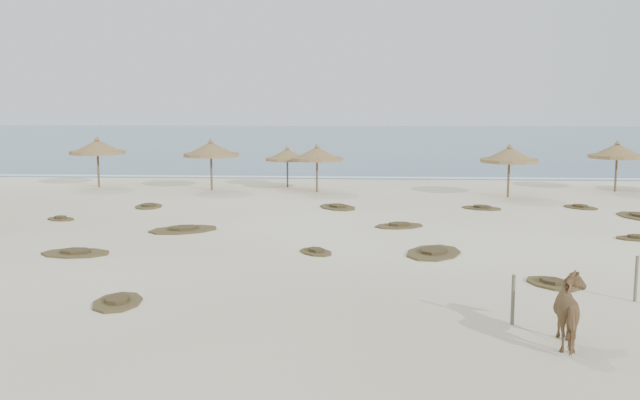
{
  "coord_description": "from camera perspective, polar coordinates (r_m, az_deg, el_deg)",
  "views": [
    {
      "loc": [
        0.17,
        -21.28,
        5.07
      ],
      "look_at": [
        -1.41,
        5.0,
        1.4
      ],
      "focal_mm": 40.0,
      "sensor_mm": 36.0,
      "label": 1
    }
  ],
  "objects": [
    {
      "name": "fence_post_near",
      "position": [
        16.96,
        15.18,
        -7.71
      ],
      "size": [
        0.11,
        0.11,
        1.16
      ],
      "primitive_type": "cylinder",
      "rotation": [
        0.0,
        0.0,
        -0.27
      ],
      "color": "#645C4B",
      "rests_on": "ground"
    },
    {
      "name": "palapa_4",
      "position": [
        38.84,
        14.91,
        3.45
      ],
      "size": [
        3.25,
        3.25,
        2.86
      ],
      "rotation": [
        0.0,
        0.0,
        -0.07
      ],
      "color": "brown",
      "rests_on": "ground"
    },
    {
      "name": "scrub_1",
      "position": [
        28.63,
        -10.86,
        -2.31
      ],
      "size": [
        3.32,
        2.96,
        0.16
      ],
      "rotation": [
        0.0,
        0.0,
        0.52
      ],
      "color": "brown",
      "rests_on": "ground"
    },
    {
      "name": "scrub_10",
      "position": [
        36.19,
        20.11,
        -0.53
      ],
      "size": [
        1.99,
        2.13,
        0.16
      ],
      "rotation": [
        0.0,
        0.0,
        2.2
      ],
      "color": "brown",
      "rests_on": "ground"
    },
    {
      "name": "palapa_5",
      "position": [
        43.21,
        22.68,
        3.59
      ],
      "size": [
        3.43,
        3.43,
        2.91
      ],
      "rotation": [
        0.0,
        0.0,
        -0.11
      ],
      "color": "brown",
      "rests_on": "ground"
    },
    {
      "name": "scrub_6",
      "position": [
        35.28,
        -13.55,
        -0.47
      ],
      "size": [
        1.54,
        2.13,
        0.16
      ],
      "rotation": [
        0.0,
        0.0,
        1.71
      ],
      "color": "brown",
      "rests_on": "ground"
    },
    {
      "name": "scrub_9",
      "position": [
        24.19,
        9.06,
        -4.15
      ],
      "size": [
        2.59,
        3.13,
        0.16
      ],
      "rotation": [
        0.0,
        0.0,
        1.21
      ],
      "color": "brown",
      "rests_on": "ground"
    },
    {
      "name": "palapa_1",
      "position": [
        41.04,
        -8.72,
        3.98
      ],
      "size": [
        3.88,
        3.88,
        2.97
      ],
      "rotation": [
        0.0,
        0.0,
        0.26
      ],
      "color": "brown",
      "rests_on": "ground"
    },
    {
      "name": "scrub_12",
      "position": [
        20.96,
        18.1,
        -6.33
      ],
      "size": [
        1.85,
        2.09,
        0.16
      ],
      "rotation": [
        0.0,
        0.0,
        2.08
      ],
      "color": "brown",
      "rests_on": "ground"
    },
    {
      "name": "fence_post_far",
      "position": [
        19.88,
        23.97,
        -5.79
      ],
      "size": [
        0.1,
        0.1,
        1.19
      ],
      "primitive_type": "cylinder",
      "rotation": [
        0.0,
        0.0,
        0.18
      ],
      "color": "#645C4B",
      "rests_on": "ground"
    },
    {
      "name": "palapa_2",
      "position": [
        42.03,
        -2.63,
        3.59
      ],
      "size": [
        2.84,
        2.84,
        2.44
      ],
      "rotation": [
        0.0,
        0.0,
        0.1
      ],
      "color": "brown",
      "rests_on": "ground"
    },
    {
      "name": "scrub_7",
      "position": [
        34.61,
        12.81,
        -0.6
      ],
      "size": [
        2.27,
        1.97,
        0.16
      ],
      "rotation": [
        0.0,
        0.0,
        2.68
      ],
      "color": "brown",
      "rests_on": "ground"
    },
    {
      "name": "scrub_0",
      "position": [
        25.19,
        -18.97,
        -4.0
      ],
      "size": [
        2.36,
        1.56,
        0.16
      ],
      "rotation": [
        0.0,
        0.0,
        3.12
      ],
      "color": "brown",
      "rests_on": "ground"
    },
    {
      "name": "scrub_3",
      "position": [
        29.15,
        6.36,
        -2.03
      ],
      "size": [
        2.41,
        2.01,
        0.16
      ],
      "rotation": [
        0.0,
        0.0,
        0.38
      ],
      "color": "brown",
      "rests_on": "ground"
    },
    {
      "name": "foam_line",
      "position": [
        47.55,
        3.22,
        1.81
      ],
      "size": [
        70.0,
        0.6,
        0.01
      ],
      "primitive_type": "cube",
      "color": "white",
      "rests_on": "ground"
    },
    {
      "name": "ocean",
      "position": [
        96.41,
        3.35,
        4.91
      ],
      "size": [
        200.0,
        100.0,
        0.01
      ],
      "primitive_type": "cube",
      "color": "#28537A",
      "rests_on": "ground"
    },
    {
      "name": "scrub_11",
      "position": [
        18.87,
        -15.91,
        -7.81
      ],
      "size": [
        1.39,
        1.98,
        0.16
      ],
      "rotation": [
        0.0,
        0.0,
        1.67
      ],
      "color": "brown",
      "rests_on": "ground"
    },
    {
      "name": "ground",
      "position": [
        21.88,
        2.92,
        -5.48
      ],
      "size": [
        160.0,
        160.0,
        0.0
      ],
      "primitive_type": "plane",
      "color": "white",
      "rests_on": "ground"
    },
    {
      "name": "scrub_4",
      "position": [
        28.84,
        24.04,
        -2.79
      ],
      "size": [
        1.67,
        1.2,
        0.16
      ],
      "rotation": [
        0.0,
        0.0,
        3.01
      ],
      "color": "brown",
      "rests_on": "ground"
    },
    {
      "name": "palapa_3",
      "position": [
        39.75,
        -0.25,
        3.66
      ],
      "size": [
        3.49,
        3.49,
        2.72
      ],
      "rotation": [
        0.0,
        0.0,
        -0.23
      ],
      "color": "brown",
      "rests_on": "ground"
    },
    {
      "name": "scrub_8",
      "position": [
        32.63,
        -20.03,
        -1.4
      ],
      "size": [
        1.61,
        1.41,
        0.16
      ],
      "rotation": [
        0.0,
        0.0,
        2.66
      ],
      "color": "brown",
      "rests_on": "ground"
    },
    {
      "name": "scrub_13",
      "position": [
        34.03,
        1.43,
        -0.55
      ],
      "size": [
        2.47,
        2.8,
        0.16
      ],
      "rotation": [
        0.0,
        0.0,
        2.07
      ],
      "color": "brown",
      "rests_on": "ground"
    },
    {
      "name": "palapa_0",
      "position": [
        44.07,
        -17.38,
        4.02
      ],
      "size": [
        3.84,
        3.84,
        3.01
      ],
      "rotation": [
        0.0,
        0.0,
        0.22
      ],
      "color": "brown",
      "rests_on": "ground"
    },
    {
      "name": "horse",
      "position": [
        15.85,
        19.63,
        -8.44
      ],
      "size": [
        0.96,
        1.8,
        1.46
      ],
      "primitive_type": "imported",
      "rotation": [
        0.0,
        0.0,
        3.04
      ],
      "color": "olive",
      "rests_on": "ground"
    },
    {
      "name": "scrub_2",
      "position": [
        24.0,
        -0.32,
        -4.14
      ],
      "size": [
        1.58,
        1.74,
        0.16
      ],
      "rotation": [
        0.0,
        0.0,
        2.13
      ],
      "color": "brown",
      "rests_on": "ground"
    }
  ]
}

